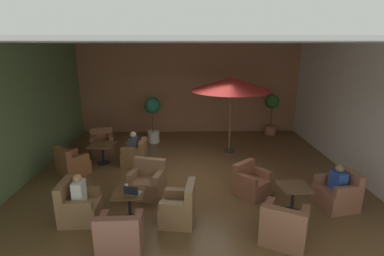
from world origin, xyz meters
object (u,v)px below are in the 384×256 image
armchair_front_left_west (78,207)px  potted_tree_mid_left (153,114)px  cafe_table_mid_center (102,149)px  armchair_mid_center_south (72,164)px  iced_drink_cup (126,187)px  armchair_front_right_north (337,194)px  open_laptop (132,192)px  cafe_table_front_left (129,198)px  armchair_front_left_south (147,183)px  patron_by_window (338,179)px  armchair_front_right_south (284,226)px  armchair_front_right_east (251,183)px  armchair_mid_center_north (135,154)px  potted_tree_left_corner (272,110)px  armchair_mid_center_east (102,144)px  patio_umbrella_tall_red (231,84)px  armchair_front_left_east (179,208)px  patron_with_friend (79,190)px  patron_blue_shirt (133,143)px  cafe_table_front_right (293,192)px  armchair_front_left_north (120,237)px

armchair_front_left_west → potted_tree_mid_left: bearing=78.2°
cafe_table_mid_center → armchair_mid_center_south: bearing=-133.1°
potted_tree_mid_left → iced_drink_cup: bearing=-90.8°
armchair_front_right_north → armchair_mid_center_south: (-6.78, 1.98, -0.01)m
open_laptop → cafe_table_front_left: bearing=136.2°
cafe_table_mid_center → iced_drink_cup: (1.31, -2.96, 0.20)m
armchair_front_left_south → potted_tree_mid_left: potted_tree_mid_left is taller
armchair_mid_center_south → patron_by_window: (6.73, -1.99, 0.39)m
armchair_front_right_south → armchair_front_left_west: bearing=168.8°
armchair_front_right_east → armchair_mid_center_south: bearing=164.9°
armchair_mid_center_north → iced_drink_cup: armchair_mid_center_north is taller
potted_tree_left_corner → potted_tree_mid_left: size_ratio=0.95×
armchair_front_left_west → armchair_mid_center_north: size_ratio=1.13×
cafe_table_mid_center → armchair_mid_center_north: armchair_mid_center_north is taller
cafe_table_front_left → patron_by_window: size_ratio=1.05×
cafe_table_front_left → armchair_front_right_north: 4.71m
armchair_mid_center_south → armchair_mid_center_east: bearing=76.4°
armchair_mid_center_south → potted_tree_mid_left: (2.08, 2.80, 0.79)m
patio_umbrella_tall_red → potted_tree_mid_left: size_ratio=1.54×
armchair_front_right_north → armchair_front_right_south: (-1.64, -1.21, -0.01)m
cafe_table_front_left → armchair_front_left_south: (0.26, 1.04, -0.17)m
cafe_table_front_left → open_laptop: 0.23m
armchair_front_left_east → patron_with_friend: bearing=176.4°
cafe_table_front_left → potted_tree_left_corner: 7.75m
armchair_front_right_north → armchair_mid_center_south: size_ratio=0.86×
armchair_mid_center_north → iced_drink_cup: (0.29, -2.92, 0.39)m
patron_blue_shirt → patron_by_window: (5.05, -2.69, 0.01)m
armchair_front_right_north → potted_tree_left_corner: size_ratio=0.55×
potted_tree_left_corner → patron_blue_shirt: size_ratio=2.61×
armchair_front_right_north → potted_tree_left_corner: bearing=89.1°
armchair_front_left_south → armchair_mid_center_east: (-1.92, 3.05, -0.01)m
potted_tree_left_corner → cafe_table_front_left: bearing=-128.1°
cafe_table_front_right → patron_by_window: (1.07, 0.20, 0.22)m
armchair_front_right_north → patio_umbrella_tall_red: patio_umbrella_tall_red is taller
potted_tree_left_corner → armchair_front_left_south: bearing=-131.9°
armchair_front_left_north → armchair_front_left_west: (-1.11, 1.05, -0.01)m
armchair_front_left_south → armchair_front_left_east: bearing=-55.7°
patron_blue_shirt → cafe_table_front_right: bearing=-36.1°
armchair_front_right_south → potted_tree_mid_left: potted_tree_mid_left is taller
cafe_table_front_right → patron_by_window: patron_by_window is taller
armchair_mid_center_east → armchair_mid_center_south: (-0.42, -1.73, -0.01)m
cafe_table_front_right → open_laptop: open_laptop is taller
armchair_front_right_north → potted_tree_left_corner: 5.75m
armchair_mid_center_east → patron_blue_shirt: (1.27, -1.02, 0.37)m
armchair_mid_center_north → cafe_table_front_right: bearing=-36.3°
patio_umbrella_tall_red → armchair_front_left_west: bearing=-133.3°
armchair_front_left_south → patron_by_window: bearing=-8.7°
patron_by_window → armchair_front_left_east: bearing=-171.8°
armchair_mid_center_east → armchair_mid_center_south: 1.78m
cafe_table_front_right → cafe_table_mid_center: bearing=149.4°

